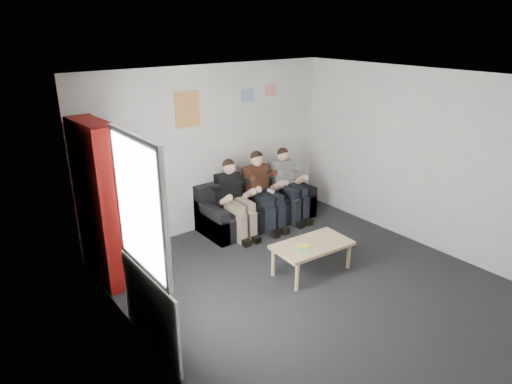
# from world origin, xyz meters

# --- Properties ---
(room_shell) EXTENTS (5.00, 5.00, 5.00)m
(room_shell) POSITION_xyz_m (0.00, 0.00, 1.35)
(room_shell) COLOR black
(room_shell) RESTS_ON ground
(sofa) EXTENTS (2.04, 0.83, 0.79)m
(sofa) POSITION_xyz_m (0.64, 2.11, 0.28)
(sofa) COLOR black
(sofa) RESTS_ON ground
(bookshelf) EXTENTS (0.33, 0.98, 2.18)m
(bookshelf) POSITION_xyz_m (-2.06, 1.90, 1.09)
(bookshelf) COLOR maroon
(bookshelf) RESTS_ON ground
(coffee_table) EXTENTS (1.09, 0.60, 0.44)m
(coffee_table) POSITION_xyz_m (0.24, 0.31, 0.38)
(coffee_table) COLOR #DEC580
(coffee_table) RESTS_ON ground
(game_cases) EXTENTS (0.20, 0.17, 0.04)m
(game_cases) POSITION_xyz_m (0.04, 0.28, 0.45)
(game_cases) COLOR silver
(game_cases) RESTS_ON coffee_table
(person_left) EXTENTS (0.39, 0.84, 1.26)m
(person_left) POSITION_xyz_m (0.07, 1.92, 0.63)
(person_left) COLOR black
(person_left) RESTS_ON sofa
(person_middle) EXTENTS (0.41, 0.88, 1.30)m
(person_middle) POSITION_xyz_m (0.64, 1.92, 0.64)
(person_middle) COLOR #432116
(person_middle) RESTS_ON sofa
(person_right) EXTENTS (0.39, 0.84, 1.26)m
(person_right) POSITION_xyz_m (1.21, 1.92, 0.63)
(person_right) COLOR white
(person_right) RESTS_ON sofa
(radiator) EXTENTS (0.10, 0.64, 0.60)m
(radiator) POSITION_xyz_m (-2.15, 0.20, 0.35)
(radiator) COLOR silver
(radiator) RESTS_ON ground
(window) EXTENTS (0.05, 1.30, 2.36)m
(window) POSITION_xyz_m (-2.22, 0.20, 1.03)
(window) COLOR white
(window) RESTS_ON room_shell
(poster_large) EXTENTS (0.42, 0.01, 0.55)m
(poster_large) POSITION_xyz_m (-0.40, 2.49, 2.05)
(poster_large) COLOR #D5C74B
(poster_large) RESTS_ON room_shell
(poster_blue) EXTENTS (0.25, 0.01, 0.20)m
(poster_blue) POSITION_xyz_m (0.75, 2.49, 2.15)
(poster_blue) COLOR #387AC0
(poster_blue) RESTS_ON room_shell
(poster_pink) EXTENTS (0.22, 0.01, 0.18)m
(poster_pink) POSITION_xyz_m (1.25, 2.49, 2.20)
(poster_pink) COLOR #DA44B1
(poster_pink) RESTS_ON room_shell
(poster_sign) EXTENTS (0.20, 0.01, 0.14)m
(poster_sign) POSITION_xyz_m (-1.00, 2.49, 2.25)
(poster_sign) COLOR silver
(poster_sign) RESTS_ON room_shell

